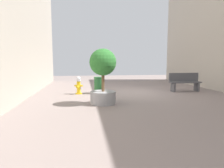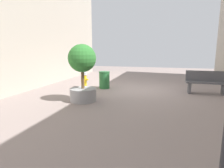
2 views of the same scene
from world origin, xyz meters
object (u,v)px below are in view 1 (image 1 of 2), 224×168
bench_near (185,82)px  trash_bin (99,85)px  planter_tree (103,73)px  fire_hydrant (79,85)px

bench_near → trash_bin: (4.43, 0.03, -0.09)m
planter_tree → trash_bin: planter_tree is taller
bench_near → planter_tree: bearing=28.3°
fire_hydrant → trash_bin: (-0.99, -0.05, -0.01)m
fire_hydrant → trash_bin: bearing=-176.8°
bench_near → planter_tree: planter_tree is taller
fire_hydrant → bench_near: 5.42m
planter_tree → trash_bin: bearing=-91.0°
planter_tree → trash_bin: (-0.04, -2.37, -0.73)m
bench_near → trash_bin: bench_near is taller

